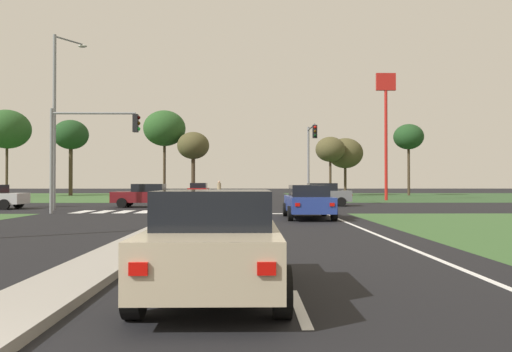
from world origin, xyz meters
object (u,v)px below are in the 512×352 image
at_px(treeline_near, 7,129).
at_px(treeline_fifth, 330,150).
at_px(treeline_sixth, 409,137).
at_px(car_maroon_fifth, 147,195).
at_px(treeline_fourth, 193,146).
at_px(car_beige_third, 216,241).
at_px(street_lamp_second, 57,113).
at_px(fastfood_pole_sign, 386,108).
at_px(car_blue_sixth, 308,201).
at_px(treeline_seventh, 345,153).
at_px(treeline_second, 71,135).
at_px(car_grey_second, 320,194).
at_px(car_red_fourth, 199,191).
at_px(traffic_signal_far_right, 311,150).
at_px(treeline_third, 165,129).
at_px(pedestrian_at_median, 219,188).
at_px(traffic_signal_near_left, 84,141).

bearing_deg(treeline_near, treeline_fifth, 2.12).
bearing_deg(treeline_fifth, treeline_sixth, 5.72).
bearing_deg(car_maroon_fifth, treeline_fourth, 0.05).
height_order(car_beige_third, street_lamp_second, street_lamp_second).
bearing_deg(street_lamp_second, fastfood_pole_sign, 33.78).
bearing_deg(car_blue_sixth, treeline_seventh, 76.71).
relative_size(car_maroon_fifth, street_lamp_second, 0.43).
bearing_deg(treeline_fourth, treeline_second, 173.62).
relative_size(car_grey_second, car_red_fourth, 0.97).
xyz_separation_m(street_lamp_second, treeline_seventh, (23.83, 34.15, -0.36)).
relative_size(car_beige_third, treeline_fourth, 0.53).
distance_m(street_lamp_second, treeline_sixth, 45.49).
bearing_deg(traffic_signal_far_right, car_maroon_fifth, -156.37).
bearing_deg(car_grey_second, car_maroon_fifth, 97.08).
height_order(car_red_fourth, treeline_seventh, treeline_seventh).
height_order(treeline_third, treeline_fifth, treeline_third).
height_order(car_beige_third, treeline_near, treeline_near).
bearing_deg(treeline_third, treeline_sixth, 0.14).
height_order(traffic_signal_far_right, treeline_sixth, treeline_sixth).
bearing_deg(pedestrian_at_median, treeline_second, 52.05).
relative_size(treeline_sixth, treeline_seventh, 1.23).
relative_size(traffic_signal_near_left, treeline_seventh, 0.76).
height_order(car_grey_second, car_red_fourth, car_red_fourth).
relative_size(car_grey_second, treeline_fourth, 0.54).
relative_size(car_blue_sixth, treeline_second, 0.48).
relative_size(treeline_second, treeline_fourth, 1.21).
distance_m(car_beige_third, treeline_seventh, 58.06).
height_order(fastfood_pole_sign, treeline_second, fastfood_pole_sign).
relative_size(car_beige_third, car_red_fourth, 0.96).
bearing_deg(pedestrian_at_median, treeline_third, 28.80).
bearing_deg(street_lamp_second, car_beige_third, -63.87).
bearing_deg(pedestrian_at_median, treeline_fifth, -29.53).
bearing_deg(fastfood_pole_sign, traffic_signal_far_right, -136.34).
distance_m(car_maroon_fifth, traffic_signal_near_left, 7.62).
bearing_deg(traffic_signal_near_left, treeline_third, 92.99).
xyz_separation_m(fastfood_pole_sign, treeline_fifth, (-2.61, 15.56, -2.85)).
height_order(car_blue_sixth, treeline_second, treeline_second).
xyz_separation_m(traffic_signal_near_left, treeline_second, (-13.55, 35.83, 3.69)).
xyz_separation_m(car_grey_second, car_blue_sixth, (-2.28, -11.97, -0.03)).
height_order(street_lamp_second, treeline_second, street_lamp_second).
bearing_deg(treeline_third, car_maroon_fifth, -82.53).
height_order(car_red_fourth, fastfood_pole_sign, fastfood_pole_sign).
xyz_separation_m(car_blue_sixth, treeline_sixth, (17.47, 39.70, 6.57)).
bearing_deg(treeline_near, traffic_signal_far_right, -32.70).
distance_m(treeline_sixth, treeline_seventh, 8.13).
relative_size(car_grey_second, treeline_sixth, 0.47).
bearing_deg(treeline_third, traffic_signal_near_left, -87.01).
height_order(street_lamp_second, treeline_sixth, street_lamp_second).
bearing_deg(fastfood_pole_sign, treeline_fourth, 142.82).
xyz_separation_m(car_blue_sixth, traffic_signal_far_right, (2.05, 15.56, 3.36)).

